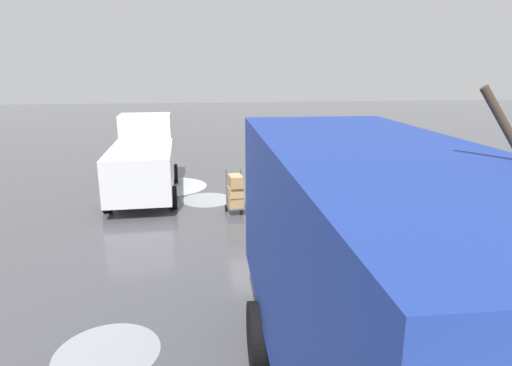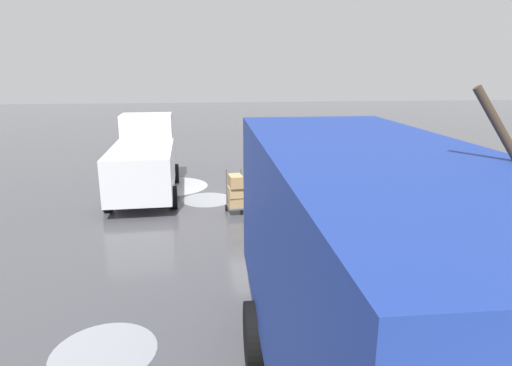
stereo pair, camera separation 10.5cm
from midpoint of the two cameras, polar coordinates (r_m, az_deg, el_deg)
name	(u,v)px [view 2 (the right image)]	position (r m, az deg, el deg)	size (l,w,h in m)	color
ground_plane	(269,204)	(13.99, 1.98, -2.77)	(90.00, 90.00, 0.00)	#4C4C51
slush_patch_near_cluster	(370,211)	(13.73, 15.02, -3.61)	(2.72, 2.72, 0.01)	#999BA0
slush_patch_under_van	(171,186)	(16.38, -10.98, -0.41)	(2.74, 2.74, 0.01)	silver
slush_patch_mid_street	(104,352)	(7.48, -18.97, -20.31)	(1.61, 1.61, 0.01)	#999BA0
slush_patch_far_side	(207,200)	(14.51, -6.20, -2.18)	(1.69, 1.69, 0.01)	#999BA0
cargo_van_parked_right	(145,160)	(15.36, -14.26, 2.91)	(2.33, 5.40, 2.60)	white
box_truck_background	(389,298)	(4.77, 17.69, -14.26)	(2.82, 8.30, 3.38)	navy
shopping_cart_vendor	(264,192)	(13.28, 1.33, -1.16)	(0.67, 0.89, 1.04)	#1951B2
hand_dolly_boxes	(236,191)	(12.88, -2.47, -1.09)	(0.58, 0.75, 1.32)	#515156
pedestrian_pink_side	(273,154)	(13.89, 2.47, 3.79)	(1.04, 1.04, 2.15)	black
pedestrian_black_side	(280,168)	(11.83, 3.42, 1.92)	(1.04, 1.04, 2.15)	black
pedestrian_white_side	(301,161)	(12.81, 6.11, 2.85)	(1.04, 1.04, 2.15)	black
bare_tree_far	(470,295)	(5.37, 26.82, -12.97)	(1.07, 1.08, 4.07)	#423323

